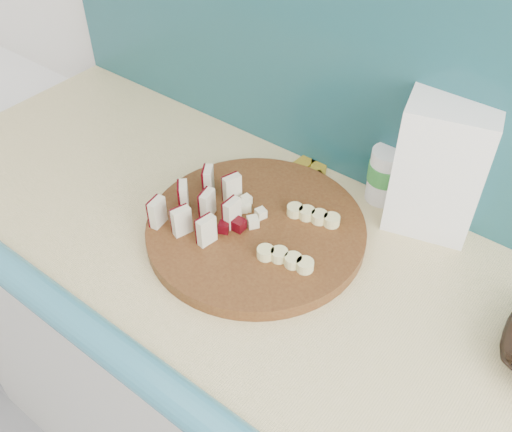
{
  "coord_description": "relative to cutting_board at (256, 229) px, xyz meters",
  "views": [
    {
      "loc": [
        0.19,
        0.94,
        1.64
      ],
      "look_at": [
        -0.27,
        1.53,
        0.95
      ],
      "focal_mm": 40.0,
      "sensor_mm": 36.0,
      "label": 1
    }
  ],
  "objects": [
    {
      "name": "banana_peel",
      "position": [
        -0.0,
        0.19,
        -0.01
      ],
      "size": [
        0.2,
        0.17,
        0.01
      ],
      "rotation": [
        0.0,
        0.0,
        0.33
      ],
      "color": "gold",
      "rests_on": "kitchen_counter"
    },
    {
      "name": "banana_slices",
      "position": [
        0.08,
        0.01,
        0.02
      ],
      "size": [
        0.12,
        0.16,
        0.02
      ],
      "color": "#E6DC8C",
      "rests_on": "cutting_board"
    },
    {
      "name": "canister",
      "position": [
        0.13,
        0.23,
        0.05
      ],
      "size": [
        0.07,
        0.07,
        0.11
      ],
      "rotation": [
        0.0,
        0.0,
        -0.43
      ],
      "color": "white",
      "rests_on": "kitchen_counter"
    },
    {
      "name": "flour_bag",
      "position": [
        0.23,
        0.22,
        0.11
      ],
      "size": [
        0.17,
        0.14,
        0.25
      ],
      "primitive_type": "cube",
      "rotation": [
        0.0,
        0.0,
        0.27
      ],
      "color": "white",
      "rests_on": "kitchen_counter"
    },
    {
      "name": "cutting_board",
      "position": [
        0.0,
        0.0,
        0.0
      ],
      "size": [
        0.46,
        0.46,
        0.02
      ],
      "primitive_type": "cylinder",
      "rotation": [
        0.0,
        0.0,
        0.18
      ],
      "color": "#41200D",
      "rests_on": "kitchen_counter"
    },
    {
      "name": "apple_chunks",
      "position": [
        -0.02,
        -0.01,
        0.02
      ],
      "size": [
        0.07,
        0.06,
        0.02
      ],
      "color": "#FAF0C8",
      "rests_on": "cutting_board"
    },
    {
      "name": "apple_wedges",
      "position": [
        -0.09,
        -0.04,
        0.04
      ],
      "size": [
        0.13,
        0.17,
        0.05
      ],
      "color": "beige",
      "rests_on": "cutting_board"
    }
  ]
}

